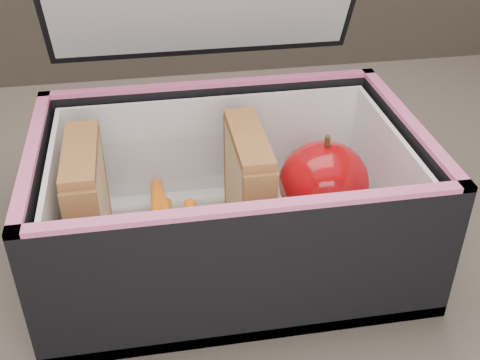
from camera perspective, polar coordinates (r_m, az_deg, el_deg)
The scene contains 8 objects.
kitchen_table at distance 0.54m, azimuth -1.58°, elevation -16.52°, with size 1.20×0.80×0.75m.
lunch_bag at distance 0.46m, azimuth -1.10°, elevation -0.74°, with size 0.29×0.27×0.28m.
plastic_tub at distance 0.47m, azimuth -6.54°, elevation -3.24°, with size 0.16×0.12×0.07m, color white, non-canonical shape.
sandwich_left at distance 0.46m, azimuth -14.19°, elevation -2.23°, with size 0.02×0.09×0.10m.
sandwich_right at distance 0.46m, azimuth 0.79°, elevation -0.80°, with size 0.02×0.09×0.10m.
carrot_sticks at distance 0.47m, azimuth -6.24°, elevation -5.35°, with size 0.04×0.14×0.03m.
paper_napkin at distance 0.51m, azimuth 7.19°, elevation -3.70°, with size 0.07×0.07×0.01m, color white.
red_apple at distance 0.49m, azimuth 7.93°, elevation -0.24°, with size 0.10×0.10×0.08m.
Camera 1 is at (-0.04, -0.34, 1.07)m, focal length 45.00 mm.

